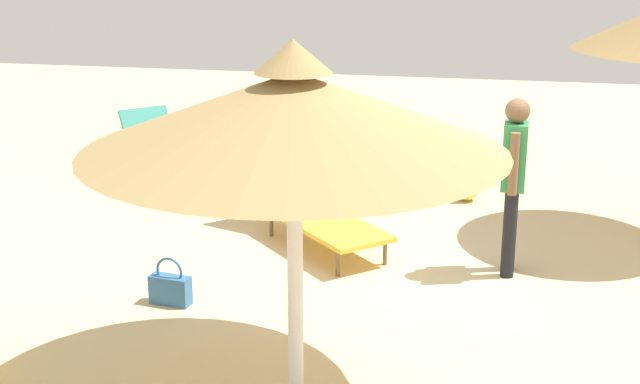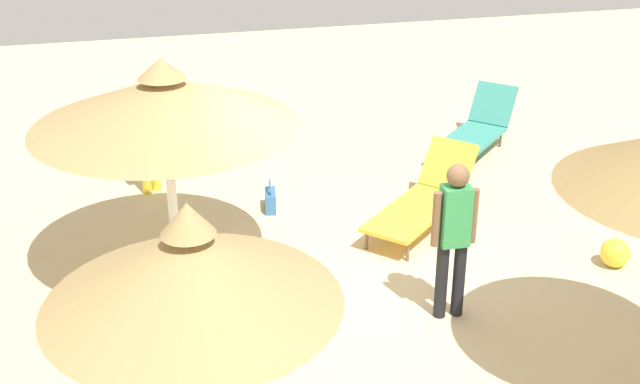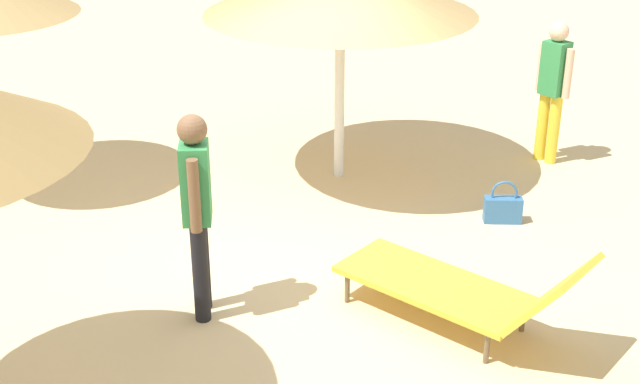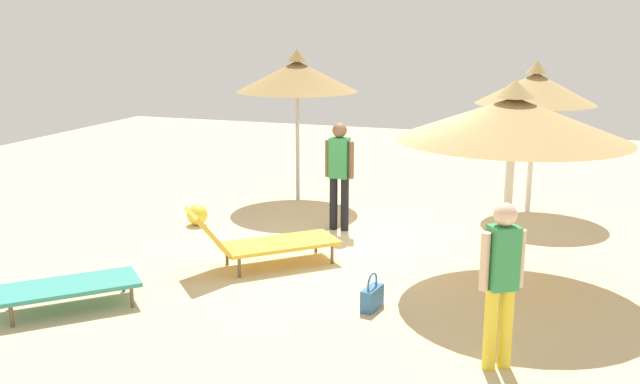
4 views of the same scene
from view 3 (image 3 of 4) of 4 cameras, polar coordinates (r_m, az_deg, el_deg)
The scene contains 5 objects.
ground at distance 8.12m, azimuth -1.61°, elevation -4.35°, with size 24.00×24.00×0.10m, color beige.
lounge_chair_edge at distance 6.90m, azimuth 9.61°, elevation -6.27°, with size 1.94×1.87×0.88m.
person_standing_front at distance 6.79m, azimuth -8.14°, elevation -0.76°, with size 0.48×0.23×1.73m.
person_standing_far_right at distance 10.17m, azimuth 15.15°, elevation 6.90°, with size 0.39×0.33×1.65m.
handbag at distance 8.80m, azimuth 12.00°, elevation -1.04°, with size 0.20×0.39×0.45m.
Camera 3 is at (7.08, -0.62, 3.88)m, focal length 48.41 mm.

